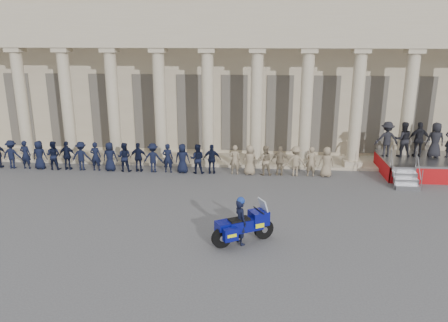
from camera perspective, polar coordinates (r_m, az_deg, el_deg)
ground at (r=16.67m, az=-0.95°, el=-8.45°), size 90.00×90.00×0.00m
building at (r=29.95m, az=1.98°, el=11.55°), size 40.00×12.50×9.00m
officer_rank at (r=23.04m, az=-9.27°, el=0.43°), size 18.23×0.58×1.54m
reviewing_stand at (r=24.40m, az=24.74°, el=1.85°), size 5.17×4.18×2.70m
motorcycle at (r=15.16m, az=2.61°, el=-8.40°), size 2.11×1.53×1.50m
rider at (r=15.02m, az=2.18°, el=-7.78°), size 0.63×0.71×1.71m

